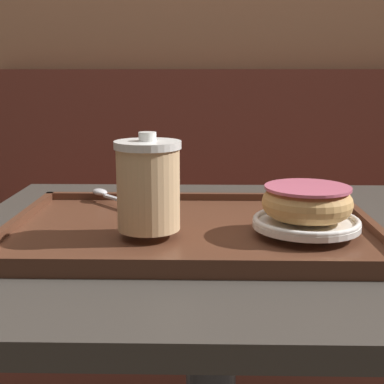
# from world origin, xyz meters

# --- Properties ---
(wall_behind) EXTENTS (8.00, 0.05, 2.40)m
(wall_behind) POSITION_xyz_m (0.00, 1.10, 1.20)
(wall_behind) COLOR #9E6B4C
(wall_behind) RESTS_ON ground_plane
(booth_bench) EXTENTS (1.51, 0.44, 1.00)m
(booth_bench) POSITION_xyz_m (0.05, 0.87, 0.32)
(booth_bench) COLOR brown
(booth_bench) RESTS_ON ground_plane
(cafe_table) EXTENTS (0.77, 0.70, 0.75)m
(cafe_table) POSITION_xyz_m (0.00, 0.00, 0.56)
(cafe_table) COLOR #38332D
(cafe_table) RESTS_ON ground_plane
(serving_tray) EXTENTS (0.53, 0.36, 0.02)m
(serving_tray) POSITION_xyz_m (-0.03, -0.02, 0.76)
(serving_tray) COLOR #512D1E
(serving_tray) RESTS_ON cafe_table
(coffee_cup_front) EXTENTS (0.09, 0.09, 0.13)m
(coffee_cup_front) POSITION_xyz_m (-0.09, -0.07, 0.84)
(coffee_cup_front) COLOR #E0B784
(coffee_cup_front) RESTS_ON serving_tray
(plate_with_chocolate_donut) EXTENTS (0.15, 0.15, 0.01)m
(plate_with_chocolate_donut) POSITION_xyz_m (0.13, -0.06, 0.78)
(plate_with_chocolate_donut) COLOR white
(plate_with_chocolate_donut) RESTS_ON serving_tray
(donut_chocolate_glazed) EXTENTS (0.12, 0.12, 0.04)m
(donut_chocolate_glazed) POSITION_xyz_m (0.13, -0.06, 0.81)
(donut_chocolate_glazed) COLOR tan
(donut_chocolate_glazed) RESTS_ON plate_with_chocolate_donut
(spoon) EXTENTS (0.12, 0.13, 0.01)m
(spoon) POSITION_xyz_m (-0.18, 0.12, 0.78)
(spoon) COLOR silver
(spoon) RESTS_ON serving_tray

